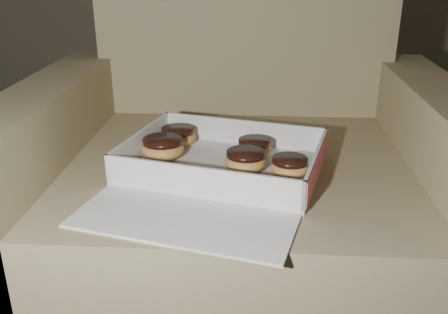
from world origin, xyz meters
name	(u,v)px	position (x,y,z in m)	size (l,w,h in m)	color
armchair	(239,198)	(0.38, 0.92, 0.30)	(0.91, 0.77, 0.95)	#94815E
bakery_box	(219,172)	(0.35, 0.75, 0.44)	(0.44, 0.49, 0.06)	white
donut_a	(178,136)	(0.25, 0.90, 0.46)	(0.07, 0.07, 0.04)	gold
donut_b	(254,147)	(0.41, 0.85, 0.45)	(0.07, 0.07, 0.04)	gold
donut_c	(163,148)	(0.23, 0.82, 0.46)	(0.08, 0.08, 0.04)	gold
donut_d	(246,160)	(0.40, 0.77, 0.46)	(0.08, 0.08, 0.04)	gold
donut_e	(290,166)	(0.48, 0.76, 0.45)	(0.07, 0.07, 0.04)	gold
crumb_a	(169,166)	(0.25, 0.78, 0.44)	(0.01, 0.01, 0.00)	black
crumb_b	(181,171)	(0.28, 0.76, 0.44)	(0.01, 0.01, 0.00)	black
crumb_c	(177,167)	(0.27, 0.78, 0.44)	(0.01, 0.01, 0.00)	black
crumb_d	(183,179)	(0.29, 0.73, 0.44)	(0.01, 0.01, 0.00)	black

